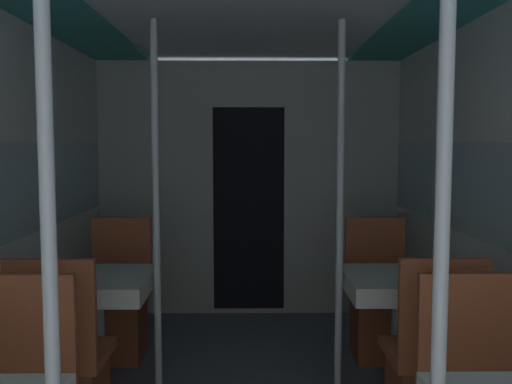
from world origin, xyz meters
TOP-DOWN VIEW (x-y plane):
  - bulkhead_far at (0.00, 4.36)m, footprint 2.70×0.09m
  - support_pole_left_0 at (-0.56, 0.81)m, footprint 0.05×0.05m
  - dining_table_left_1 at (-0.95, 2.65)m, footprint 0.69×0.69m
  - chair_left_far_1 at (-0.95, 3.24)m, footprint 0.44×0.44m
  - support_pole_left_1 at (-0.56, 2.65)m, footprint 0.05×0.05m
  - support_pole_right_0 at (0.56, 0.81)m, footprint 0.05×0.05m
  - dining_table_right_1 at (0.95, 2.65)m, footprint 0.69×0.69m
  - chair_right_near_1 at (0.95, 2.06)m, footprint 0.44×0.44m
  - chair_right_far_1 at (0.95, 3.24)m, footprint 0.44×0.44m
  - support_pole_right_1 at (0.56, 2.65)m, footprint 0.05×0.05m

SIDE VIEW (x-z plane):
  - chair_left_far_1 at x=-0.95m, z-range -0.20..0.81m
  - chair_right_near_1 at x=0.95m, z-range -0.20..0.81m
  - chair_right_far_1 at x=0.95m, z-range -0.20..0.81m
  - dining_table_left_1 at x=-0.95m, z-range 0.27..1.01m
  - dining_table_right_1 at x=0.95m, z-range 0.27..1.01m
  - bulkhead_far at x=0.00m, z-range -0.01..2.28m
  - support_pole_left_0 at x=-0.56m, z-range 0.00..2.29m
  - support_pole_left_1 at x=-0.56m, z-range 0.00..2.29m
  - support_pole_right_0 at x=0.56m, z-range 0.00..2.29m
  - support_pole_right_1 at x=0.56m, z-range 0.00..2.29m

